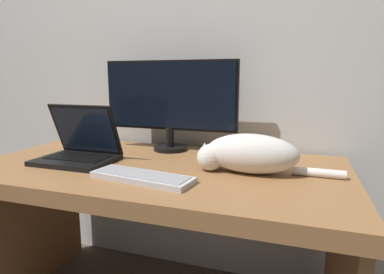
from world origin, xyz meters
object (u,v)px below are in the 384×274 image
laptop (79,150)px  external_keyboard (142,177)px  monitor (170,100)px  cat (248,153)px

laptop → external_keyboard: size_ratio=0.81×
monitor → laptop: 0.49m
monitor → cat: monitor is taller
monitor → laptop: monitor is taller
monitor → laptop: size_ratio=2.11×
cat → external_keyboard: bearing=-147.6°
laptop → external_keyboard: 0.41m
laptop → cat: 0.73m
external_keyboard → cat: bearing=39.6°
cat → laptop: bearing=-174.2°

